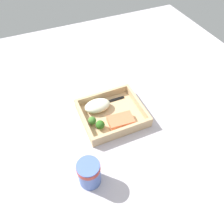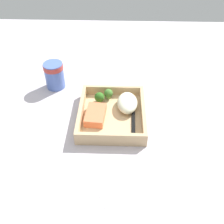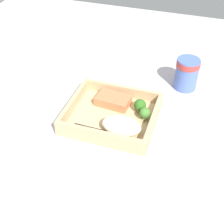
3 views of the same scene
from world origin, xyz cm
name	(u,v)px [view 2 (image 2 of 3)]	position (x,y,z in cm)	size (l,w,h in cm)	color
ground_plane	(112,120)	(0.00, 0.00, -1.00)	(160.00, 160.00, 2.00)	#B7AFB9
takeout_tray	(112,117)	(0.00, 0.00, 0.60)	(24.51, 21.64, 1.20)	tan
tray_rim	(112,112)	(0.00, 0.00, 2.89)	(24.51, 21.64, 3.38)	tan
salmon_fillet	(96,115)	(-1.38, 5.32, 2.51)	(9.66, 6.06, 2.63)	#E3744A
mashed_potatoes	(127,103)	(4.25, -5.04, 3.22)	(10.61, 6.84, 4.05)	silver
broccoli_floret_1	(108,94)	(8.89, 1.56, 3.41)	(3.12, 3.12, 3.87)	#77A551
broccoli_floret_2	(99,97)	(6.79, 4.58, 3.31)	(3.45, 3.45, 3.91)	#74A55D
fork	(133,114)	(0.51, -7.07, 1.42)	(15.83, 2.27, 0.44)	black
paper_cup	(54,74)	(17.14, 22.06, 5.64)	(7.24, 7.24, 10.08)	#4D69B7
receipt_slip	(123,186)	(-25.91, -3.69, 0.12)	(9.66, 13.37, 0.24)	white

